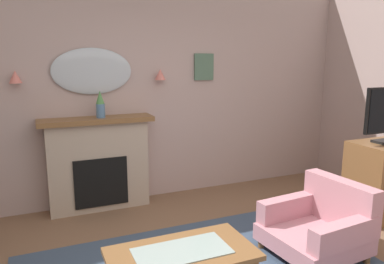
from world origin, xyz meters
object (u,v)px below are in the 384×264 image
(framed_picture, at_px, (204,67))
(wall_sconce_left, at_px, (15,77))
(wall_mirror, at_px, (92,71))
(wall_sconce_right, at_px, (160,74))
(mantel_vase_right, at_px, (100,105))
(armchair_beside_couch, at_px, (321,224))
(fireplace, at_px, (99,165))
(coffee_table, at_px, (182,258))

(framed_picture, bearing_deg, wall_sconce_left, -178.54)
(wall_mirror, xyz_separation_m, wall_sconce_left, (-0.85, -0.05, -0.05))
(wall_sconce_left, xyz_separation_m, wall_sconce_right, (1.70, 0.00, 0.00))
(mantel_vase_right, distance_m, armchair_beside_couch, 2.77)
(mantel_vase_right, bearing_deg, fireplace, 150.47)
(wall_sconce_left, distance_m, wall_sconce_right, 1.70)
(framed_picture, distance_m, coffee_table, 2.94)
(mantel_vase_right, relative_size, wall_sconce_left, 2.35)
(armchair_beside_couch, bearing_deg, mantel_vase_right, 131.48)
(framed_picture, bearing_deg, armchair_beside_couch, -82.98)
(framed_picture, bearing_deg, wall_sconce_right, -174.73)
(mantel_vase_right, xyz_separation_m, wall_mirror, (-0.05, 0.17, 0.39))
(wall_mirror, bearing_deg, wall_sconce_right, -3.37)
(fireplace, xyz_separation_m, mantel_vase_right, (0.05, -0.03, 0.75))
(coffee_table, bearing_deg, wall_sconce_right, 75.26)
(wall_sconce_left, xyz_separation_m, armchair_beside_couch, (2.61, -2.05, -1.35))
(wall_sconce_right, bearing_deg, fireplace, -173.84)
(wall_mirror, relative_size, armchair_beside_couch, 1.08)
(coffee_table, bearing_deg, mantel_vase_right, 95.74)
(coffee_table, xyz_separation_m, armchair_beside_couch, (1.50, 0.18, -0.08))
(fireplace, height_order, wall_sconce_right, wall_sconce_right)
(wall_sconce_right, height_order, framed_picture, framed_picture)
(fireplace, xyz_separation_m, coffee_table, (0.26, -2.14, -0.19))
(coffee_table, distance_m, armchair_beside_couch, 1.51)
(framed_picture, bearing_deg, fireplace, -174.23)
(mantel_vase_right, height_order, coffee_table, mantel_vase_right)
(wall_sconce_left, relative_size, framed_picture, 0.39)
(mantel_vase_right, relative_size, wall_mirror, 0.34)
(armchair_beside_couch, bearing_deg, framed_picture, 97.02)
(wall_sconce_left, bearing_deg, wall_sconce_right, 0.00)
(fireplace, relative_size, framed_picture, 3.78)
(framed_picture, height_order, coffee_table, framed_picture)
(mantel_vase_right, height_order, wall_sconce_left, wall_sconce_left)
(framed_picture, relative_size, coffee_table, 0.33)
(armchair_beside_couch, bearing_deg, wall_sconce_left, 141.80)
(mantel_vase_right, bearing_deg, wall_sconce_right, 8.53)
(mantel_vase_right, distance_m, framed_picture, 1.52)
(wall_sconce_left, bearing_deg, wall_mirror, 3.37)
(wall_sconce_left, distance_m, framed_picture, 2.35)
(wall_sconce_left, xyz_separation_m, framed_picture, (2.35, 0.06, 0.09))
(fireplace, bearing_deg, wall_sconce_right, 6.16)
(wall_mirror, xyz_separation_m, framed_picture, (1.50, 0.01, 0.04))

